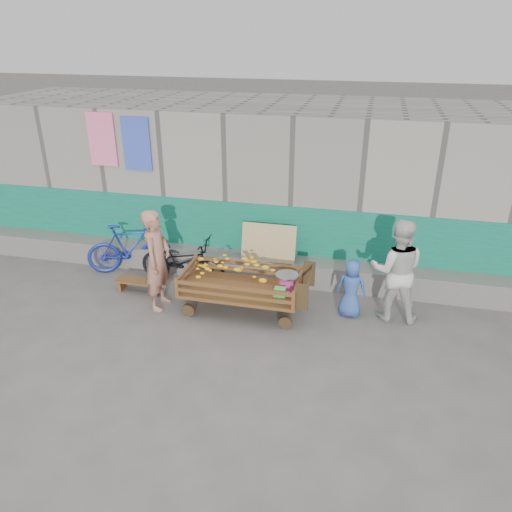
% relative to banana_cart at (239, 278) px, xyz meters
% --- Properties ---
extents(ground, '(80.00, 80.00, 0.00)m').
position_rel_banana_cart_xyz_m(ground, '(-0.05, -1.09, -0.62)').
color(ground, '#53504C').
rests_on(ground, ground).
extents(building_wall, '(12.00, 3.50, 3.00)m').
position_rel_banana_cart_xyz_m(building_wall, '(-0.05, 2.96, 0.85)').
color(building_wall, gray).
rests_on(building_wall, ground).
extents(banana_cart, '(2.15, 0.98, 0.92)m').
position_rel_banana_cart_xyz_m(banana_cart, '(0.00, 0.00, 0.00)').
color(banana_cart, brown).
rests_on(banana_cart, ground).
extents(bench, '(0.88, 0.26, 0.22)m').
position_rel_banana_cart_xyz_m(bench, '(-1.93, 0.24, -0.46)').
color(bench, brown).
rests_on(bench, ground).
extents(vendor_man, '(0.42, 0.64, 1.74)m').
position_rel_banana_cart_xyz_m(vendor_man, '(-1.36, -0.16, 0.25)').
color(vendor_man, '#A66E5A').
rests_on(vendor_man, ground).
extents(woman, '(0.85, 0.66, 1.73)m').
position_rel_banana_cart_xyz_m(woman, '(2.50, 0.39, 0.24)').
color(woman, silver).
rests_on(woman, ground).
extents(child, '(0.52, 0.38, 1.00)m').
position_rel_banana_cart_xyz_m(child, '(1.82, 0.30, -0.12)').
color(child, '#3153A1').
rests_on(child, ground).
extents(bicycle_dark, '(1.68, 0.65, 0.87)m').
position_rel_banana_cart_xyz_m(bicycle_dark, '(-1.29, 0.76, -0.18)').
color(bicycle_dark, black).
rests_on(bicycle_dark, ground).
extents(bicycle_blue, '(1.69, 1.06, 0.98)m').
position_rel_banana_cart_xyz_m(bicycle_blue, '(-2.45, 0.96, -0.13)').
color(bicycle_blue, '#1A2D9B').
rests_on(bicycle_blue, ground).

